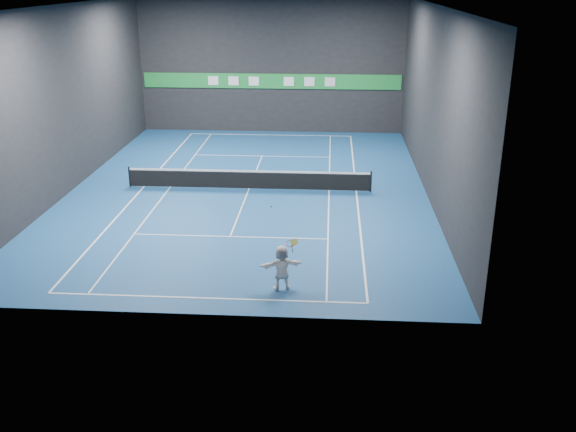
# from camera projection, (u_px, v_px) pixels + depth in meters

# --- Properties ---
(ground) EXTENTS (26.00, 26.00, 0.00)m
(ground) POSITION_uv_depth(u_px,v_px,m) (249.00, 189.00, 32.90)
(ground) COLOR navy
(ground) RESTS_ON ground
(ceiling) EXTENTS (26.00, 26.00, 0.00)m
(ceiling) POSITION_uv_depth(u_px,v_px,m) (245.00, 5.00, 29.73)
(ceiling) COLOR black
(ceiling) RESTS_ON ground
(wall_back) EXTENTS (18.00, 0.10, 9.00)m
(wall_back) POSITION_uv_depth(u_px,v_px,m) (271.00, 66.00, 43.45)
(wall_back) COLOR black
(wall_back) RESTS_ON ground
(wall_front) EXTENTS (18.00, 0.10, 9.00)m
(wall_front) POSITION_uv_depth(u_px,v_px,m) (192.00, 182.00, 19.18)
(wall_front) COLOR black
(wall_front) RESTS_ON ground
(wall_left) EXTENTS (0.10, 26.00, 9.00)m
(wall_left) POSITION_uv_depth(u_px,v_px,m) (67.00, 99.00, 31.88)
(wall_left) COLOR black
(wall_left) RESTS_ON ground
(wall_right) EXTENTS (0.10, 26.00, 9.00)m
(wall_right) POSITION_uv_depth(u_px,v_px,m) (433.00, 104.00, 30.75)
(wall_right) COLOR black
(wall_right) RESTS_ON ground
(baseline_near) EXTENTS (10.98, 0.08, 0.01)m
(baseline_near) POSITION_uv_depth(u_px,v_px,m) (206.00, 298.00, 21.80)
(baseline_near) COLOR white
(baseline_near) RESTS_ON ground
(baseline_far) EXTENTS (10.98, 0.08, 0.01)m
(baseline_far) POSITION_uv_depth(u_px,v_px,m) (270.00, 135.00, 44.00)
(baseline_far) COLOR white
(baseline_far) RESTS_ON ground
(sideline_doubles_left) EXTENTS (0.08, 23.78, 0.01)m
(sideline_doubles_left) POSITION_uv_depth(u_px,v_px,m) (144.00, 187.00, 33.25)
(sideline_doubles_left) COLOR white
(sideline_doubles_left) RESTS_ON ground
(sideline_doubles_right) EXTENTS (0.08, 23.78, 0.01)m
(sideline_doubles_right) POSITION_uv_depth(u_px,v_px,m) (356.00, 191.00, 32.56)
(sideline_doubles_right) COLOR white
(sideline_doubles_right) RESTS_ON ground
(sideline_singles_left) EXTENTS (0.06, 23.78, 0.01)m
(sideline_singles_left) POSITION_uv_depth(u_px,v_px,m) (170.00, 187.00, 33.16)
(sideline_singles_left) COLOR white
(sideline_singles_left) RESTS_ON ground
(sideline_singles_right) EXTENTS (0.06, 23.78, 0.01)m
(sideline_singles_right) POSITION_uv_depth(u_px,v_px,m) (329.00, 191.00, 32.65)
(sideline_singles_right) COLOR white
(sideline_singles_right) RESTS_ON ground
(service_line_near) EXTENTS (8.23, 0.06, 0.01)m
(service_line_near) POSITION_uv_depth(u_px,v_px,m) (230.00, 236.00, 26.93)
(service_line_near) COLOR white
(service_line_near) RESTS_ON ground
(service_line_far) EXTENTS (8.23, 0.06, 0.01)m
(service_line_far) POSITION_uv_depth(u_px,v_px,m) (262.00, 156.00, 38.88)
(service_line_far) COLOR white
(service_line_far) RESTS_ON ground
(center_service_line) EXTENTS (0.06, 12.80, 0.01)m
(center_service_line) POSITION_uv_depth(u_px,v_px,m) (249.00, 189.00, 32.90)
(center_service_line) COLOR white
(center_service_line) RESTS_ON ground
(player) EXTENTS (1.59, 0.90, 1.63)m
(player) POSITION_uv_depth(u_px,v_px,m) (282.00, 268.00, 22.17)
(player) COLOR white
(player) RESTS_ON ground
(tennis_ball) EXTENTS (0.07, 0.07, 0.07)m
(tennis_ball) POSITION_uv_depth(u_px,v_px,m) (271.00, 206.00, 21.62)
(tennis_ball) COLOR yellow
(tennis_ball) RESTS_ON player
(tennis_net) EXTENTS (12.50, 0.10, 1.07)m
(tennis_net) POSITION_uv_depth(u_px,v_px,m) (249.00, 179.00, 32.71)
(tennis_net) COLOR black
(tennis_net) RESTS_ON ground
(sponsor_banner) EXTENTS (17.64, 0.11, 1.00)m
(sponsor_banner) POSITION_uv_depth(u_px,v_px,m) (271.00, 81.00, 43.74)
(sponsor_banner) COLOR green
(sponsor_banner) RESTS_ON wall_back
(tennis_racket) EXTENTS (0.50, 0.35, 0.55)m
(tennis_racket) POSITION_uv_depth(u_px,v_px,m) (291.00, 244.00, 21.89)
(tennis_racket) COLOR red
(tennis_racket) RESTS_ON player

